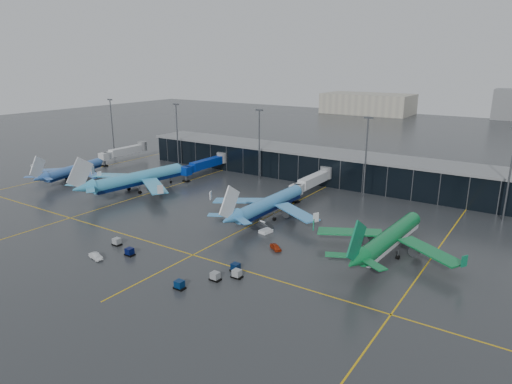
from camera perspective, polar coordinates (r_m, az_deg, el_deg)
The scene contains 13 objects.
ground at distance 120.86m, azimuth -6.75°, elevation -4.34°, with size 600.00×600.00×0.00m, color #282B2D.
terminal_pier at distance 169.22m, azimuth 6.91°, elevation 3.52°, with size 142.00×17.00×10.70m.
jet_bridges at distance 172.84m, azimuth -6.44°, elevation 3.50°, with size 94.00×27.50×7.20m.
flood_masts at distance 154.84m, azimuth 6.63°, elevation 5.52°, with size 203.00×0.50×25.50m.
taxi_lines at distance 123.08m, azimuth 0.02°, elevation -3.84°, with size 220.00×120.00×0.02m.
airliner_klm_west at distance 179.54m, azimuth -21.83°, elevation 3.24°, with size 31.82×36.24×11.14m, color #396BBC, non-canonical shape.
airliner_arkefly at distance 156.05m, azimuth -14.48°, elevation 2.61°, with size 39.67×45.18×13.88m, color #41A7D6, non-canonical shape.
airliner_klm_near at distance 125.81m, azimuth 1.75°, elevation -0.43°, with size 35.45×40.38×12.41m, color #408FD2, non-canonical shape.
airliner_aer_lingus at distance 106.35m, azimuth 16.54°, elevation -4.28°, with size 35.21×40.11×12.33m, color #0D7136, non-canonical shape.
baggage_carts at distance 97.92m, azimuth -9.13°, elevation -9.02°, with size 35.74×13.62×1.70m.
mobile_airstair at distance 115.89m, azimuth 1.24°, elevation -4.73°, with size 2.76×3.56×3.45m.
service_van_red at distance 105.88m, azimuth 2.47°, elevation -6.89°, with size 1.54×3.83×1.31m, color #A3290C.
service_van_white at distance 107.00m, azimuth -19.39°, elevation -7.58°, with size 1.44×4.13×1.36m, color silver.
Camera 1 is at (74.28, -85.57, 42.04)m, focal length 32.00 mm.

